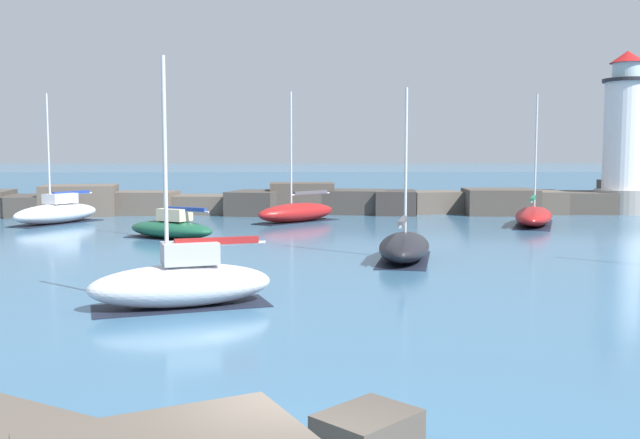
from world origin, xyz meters
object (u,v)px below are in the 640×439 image
lighthouse (624,145)px  sailboat_moored_6 (171,227)px  sailboat_moored_0 (182,282)px  sailboat_moored_7 (297,212)px  sailboat_moored_3 (57,212)px  sailboat_moored_5 (534,216)px  sailboat_moored_1 (404,246)px

lighthouse → sailboat_moored_6: (-31.28, -14.94, -4.57)m
sailboat_moored_0 → sailboat_moored_7: (3.43, 25.92, -0.07)m
sailboat_moored_3 → sailboat_moored_5: size_ratio=1.00×
sailboat_moored_0 → sailboat_moored_1: size_ratio=1.00×
lighthouse → sailboat_moored_5: (-9.64, -8.59, -4.57)m
sailboat_moored_3 → sailboat_moored_7: size_ratio=0.98×
sailboat_moored_5 → sailboat_moored_6: sailboat_moored_5 is taller
sailboat_moored_7 → sailboat_moored_1: bearing=-75.1°
sailboat_moored_3 → sailboat_moored_0: bearing=-64.6°
sailboat_moored_1 → lighthouse: bearing=48.9°
lighthouse → sailboat_moored_1: (-20.06, -23.03, -4.57)m
sailboat_moored_5 → sailboat_moored_1: bearing=-125.8°
sailboat_moored_0 → sailboat_moored_6: 17.31m
lighthouse → sailboat_moored_3: bearing=-170.8°
sailboat_moored_3 → sailboat_moored_5: (30.43, -2.10, -0.14)m
sailboat_moored_5 → sailboat_moored_7: bearing=170.2°
sailboat_moored_1 → sailboat_moored_3: bearing=140.4°
sailboat_moored_0 → sailboat_moored_1: (7.96, 8.90, -0.14)m
lighthouse → sailboat_moored_7: 25.71m
sailboat_moored_5 → sailboat_moored_0: bearing=-128.2°
sailboat_moored_5 → lighthouse: bearing=41.7°
sailboat_moored_5 → sailboat_moored_3: bearing=176.0°
sailboat_moored_0 → sailboat_moored_3: (-12.06, 25.45, 0.00)m
sailboat_moored_1 → sailboat_moored_6: bearing=144.2°
sailboat_moored_3 → sailboat_moored_5: 30.51m
sailboat_moored_6 → sailboat_moored_7: sailboat_moored_7 is taller
sailboat_moored_0 → sailboat_moored_5: 29.71m
sailboat_moored_6 → sailboat_moored_7: size_ratio=0.91×
sailboat_moored_3 → sailboat_moored_6: bearing=-43.8°
sailboat_moored_3 → sailboat_moored_5: bearing=-4.0°
lighthouse → sailboat_moored_0: (-28.02, -31.93, -4.43)m
lighthouse → sailboat_moored_1: size_ratio=1.66×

